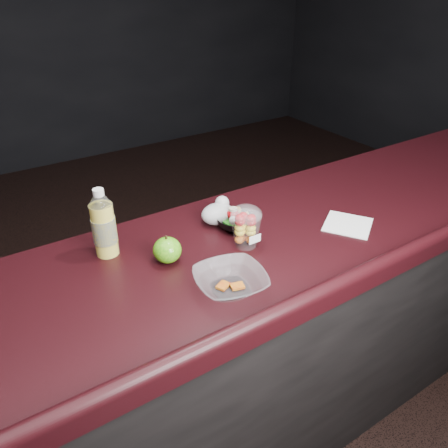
{
  "coord_description": "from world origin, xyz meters",
  "views": [
    {
      "loc": [
        -0.65,
        -0.71,
        1.83
      ],
      "look_at": [
        0.02,
        0.33,
        1.1
      ],
      "focal_mm": 35.0,
      "sensor_mm": 36.0,
      "label": 1
    }
  ],
  "objects_px": {
    "fruit_cup": "(246,226)",
    "takeout_bowl": "(230,281)",
    "lemonade_bottle": "(104,228)",
    "green_apple": "(167,250)",
    "snack_bowl": "(235,221)"
  },
  "relations": [
    {
      "from": "fruit_cup",
      "to": "takeout_bowl",
      "type": "xyz_separation_m",
      "value": [
        -0.17,
        -0.16,
        -0.05
      ]
    },
    {
      "from": "fruit_cup",
      "to": "takeout_bowl",
      "type": "relative_size",
      "value": 0.61
    },
    {
      "from": "lemonade_bottle",
      "to": "takeout_bowl",
      "type": "bearing_deg",
      "value": -57.42
    },
    {
      "from": "green_apple",
      "to": "takeout_bowl",
      "type": "relative_size",
      "value": 0.39
    },
    {
      "from": "snack_bowl",
      "to": "takeout_bowl",
      "type": "relative_size",
      "value": 0.67
    },
    {
      "from": "snack_bowl",
      "to": "lemonade_bottle",
      "type": "bearing_deg",
      "value": 168.78
    },
    {
      "from": "snack_bowl",
      "to": "green_apple",
      "type": "bearing_deg",
      "value": -168.95
    },
    {
      "from": "lemonade_bottle",
      "to": "snack_bowl",
      "type": "xyz_separation_m",
      "value": [
        0.44,
        -0.09,
        -0.07
      ]
    },
    {
      "from": "green_apple",
      "to": "snack_bowl",
      "type": "xyz_separation_m",
      "value": [
        0.3,
        0.06,
        -0.02
      ]
    },
    {
      "from": "lemonade_bottle",
      "to": "snack_bowl",
      "type": "bearing_deg",
      "value": -11.22
    },
    {
      "from": "green_apple",
      "to": "takeout_bowl",
      "type": "bearing_deg",
      "value": -67.97
    },
    {
      "from": "lemonade_bottle",
      "to": "green_apple",
      "type": "xyz_separation_m",
      "value": [
        0.15,
        -0.15,
        -0.06
      ]
    },
    {
      "from": "lemonade_bottle",
      "to": "snack_bowl",
      "type": "height_order",
      "value": "lemonade_bottle"
    },
    {
      "from": "green_apple",
      "to": "snack_bowl",
      "type": "relative_size",
      "value": 0.58
    },
    {
      "from": "green_apple",
      "to": "snack_bowl",
      "type": "distance_m",
      "value": 0.3
    }
  ]
}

